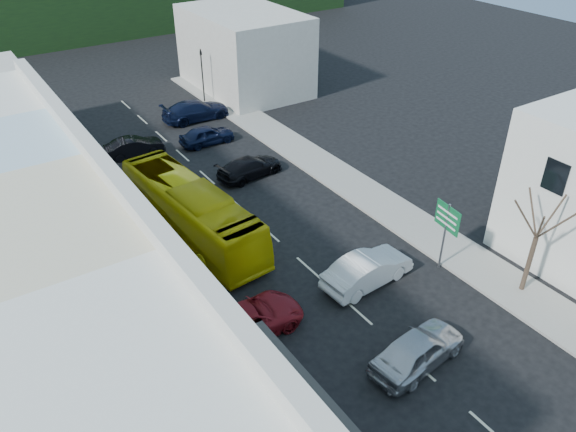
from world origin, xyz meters
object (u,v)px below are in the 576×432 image
object	(u,v)px
bus	(191,212)
car_white	(367,272)
car_red	(249,319)
car_silver	(417,351)
pedestrian_left	(211,352)
street_tree	(536,238)
direction_sign	(444,237)
traffic_signal	(203,76)

from	to	relation	value
bus	car_white	bearing A→B (deg)	-63.35
bus	car_red	bearing A→B (deg)	-103.49
car_silver	pedestrian_left	world-z (taller)	pedestrian_left
bus	street_tree	distance (m)	17.84
car_white	street_tree	bearing A→B (deg)	-132.49
car_white	car_red	size ratio (longest dim) A/B	0.96
direction_sign	car_white	bearing A→B (deg)	172.27
car_silver	traffic_signal	distance (m)	33.16
street_tree	traffic_signal	world-z (taller)	street_tree
direction_sign	pedestrian_left	bearing A→B (deg)	-173.64
car_silver	car_white	distance (m)	5.60
car_silver	car_red	world-z (taller)	same
car_silver	pedestrian_left	size ratio (longest dim) A/B	2.59
car_silver	pedestrian_left	distance (m)	8.66
car_red	traffic_signal	distance (m)	29.18
bus	traffic_signal	distance (m)	20.94
bus	direction_sign	distance (m)	13.73
bus	pedestrian_left	bearing A→B (deg)	-116.31
bus	traffic_signal	size ratio (longest dim) A/B	2.45
direction_sign	street_tree	distance (m)	4.34
car_silver	street_tree	distance (m)	8.21
bus	car_white	world-z (taller)	bus
car_silver	direction_sign	xyz separation A→B (m)	(5.79, 4.22, 1.24)
bus	car_silver	xyz separation A→B (m)	(3.76, -14.07, -0.85)
car_silver	traffic_signal	bearing A→B (deg)	-17.84
direction_sign	traffic_signal	size ratio (longest dim) A/B	0.82
traffic_signal	car_red	bearing A→B (deg)	48.04
bus	street_tree	world-z (taller)	street_tree
bus	car_white	distance (m)	10.37
car_red	car_silver	bearing A→B (deg)	-136.91
car_silver	car_red	size ratio (longest dim) A/B	0.96
car_white	traffic_signal	world-z (taller)	traffic_signal
pedestrian_left	street_tree	distance (m)	15.84
car_red	pedestrian_left	xyz separation A→B (m)	(-2.45, -1.10, 0.30)
direction_sign	traffic_signal	world-z (taller)	traffic_signal
bus	direction_sign	bearing A→B (deg)	-51.40
car_silver	car_white	size ratio (longest dim) A/B	1.00
car_silver	pedestrian_left	xyz separation A→B (m)	(-7.41, 4.48, 0.30)
car_white	car_silver	bearing A→B (deg)	157.44
car_silver	direction_sign	distance (m)	7.27
bus	street_tree	bearing A→B (deg)	-54.94
pedestrian_left	direction_sign	world-z (taller)	direction_sign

